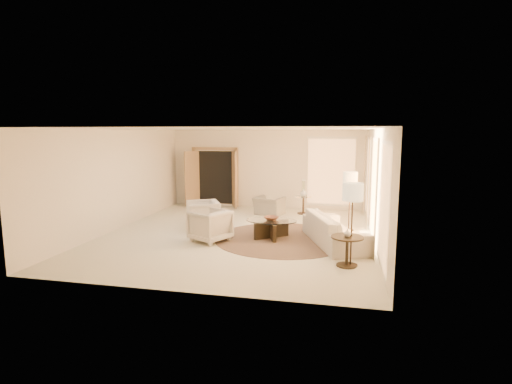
% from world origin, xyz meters
% --- Properties ---
extents(room, '(7.04, 8.04, 2.83)m').
position_xyz_m(room, '(0.00, 0.00, 1.40)').
color(room, beige).
rests_on(room, ground).
extents(windows_right, '(0.10, 6.40, 2.40)m').
position_xyz_m(windows_right, '(3.45, 0.10, 1.35)').
color(windows_right, '#EEA85F').
rests_on(windows_right, room).
extents(window_back_corner, '(1.70, 0.10, 2.40)m').
position_xyz_m(window_back_corner, '(2.30, 3.95, 1.35)').
color(window_back_corner, '#EEA85F').
rests_on(window_back_corner, room).
extents(curtains_right, '(0.06, 5.20, 2.60)m').
position_xyz_m(curtains_right, '(3.40, 1.00, 1.30)').
color(curtains_right, tan).
rests_on(curtains_right, room).
extents(french_doors, '(1.95, 0.66, 2.16)m').
position_xyz_m(french_doors, '(-1.90, 3.82, 1.07)').
color(french_doors, tan).
rests_on(french_doors, room).
extents(area_rug, '(4.49, 4.49, 0.01)m').
position_xyz_m(area_rug, '(1.23, -0.20, 0.01)').
color(area_rug, '#3B281E').
rests_on(area_rug, room).
extents(sofa, '(1.77, 2.66, 0.72)m').
position_xyz_m(sofa, '(2.54, -0.39, 0.36)').
color(sofa, beige).
rests_on(sofa, room).
extents(armchair_left, '(1.11, 1.13, 0.88)m').
position_xyz_m(armchair_left, '(-1.14, 0.39, 0.44)').
color(armchair_left, beige).
rests_on(armchair_left, room).
extents(armchair_right, '(1.10, 1.12, 0.87)m').
position_xyz_m(armchair_right, '(-0.52, -0.80, 0.44)').
color(armchair_right, beige).
rests_on(armchair_right, room).
extents(accent_chair, '(1.03, 0.82, 0.79)m').
position_xyz_m(accent_chair, '(0.34, 2.72, 0.39)').
color(accent_chair, gray).
rests_on(accent_chair, room).
extents(coffee_table, '(1.61, 1.61, 0.48)m').
position_xyz_m(coffee_table, '(0.94, -0.21, 0.30)').
color(coffee_table, black).
rests_on(coffee_table, room).
extents(end_table, '(0.66, 0.66, 0.62)m').
position_xyz_m(end_table, '(2.82, -2.03, 0.43)').
color(end_table, black).
rests_on(end_table, room).
extents(side_table, '(0.51, 0.51, 0.60)m').
position_xyz_m(side_table, '(1.44, 3.08, 0.36)').
color(side_table, '#30231A').
rests_on(side_table, room).
extents(floor_lamp_near, '(0.40, 0.40, 1.64)m').
position_xyz_m(floor_lamp_near, '(2.90, 1.04, 1.40)').
color(floor_lamp_near, '#30231A').
rests_on(floor_lamp_near, room).
extents(floor_lamp_far, '(0.41, 0.41, 1.71)m').
position_xyz_m(floor_lamp_far, '(2.90, -1.99, 1.46)').
color(floor_lamp_far, '#30231A').
rests_on(floor_lamp_far, room).
extents(bowl, '(0.47, 0.47, 0.09)m').
position_xyz_m(bowl, '(0.94, -0.21, 0.52)').
color(bowl, brown).
rests_on(bowl, coffee_table).
extents(end_vase, '(0.19, 0.19, 0.16)m').
position_xyz_m(end_vase, '(2.82, -2.03, 0.70)').
color(end_vase, white).
rests_on(end_vase, end_table).
extents(side_vase, '(0.29, 0.29, 0.24)m').
position_xyz_m(side_vase, '(1.44, 3.08, 0.72)').
color(side_vase, white).
rests_on(side_vase, side_table).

